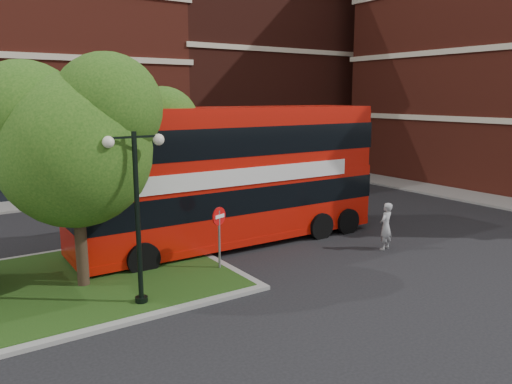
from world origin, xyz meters
TOP-DOWN VIEW (x-y plane):
  - ground at (0.00, 0.00)m, footprint 120.00×120.00m
  - pavement_far at (0.00, 16.50)m, footprint 44.00×3.00m
  - pavement_side at (16.50, 2.00)m, footprint 3.00×28.00m
  - terrace_far_right at (14.00, 24.00)m, footprint 18.00×12.00m
  - traffic_island at (-8.00, 3.00)m, footprint 12.60×7.60m
  - tree_island_west at (-6.60, 2.58)m, footprint 5.40×4.71m
  - tree_island_east at (-3.58, 5.06)m, footprint 4.46×3.90m
  - lamp_island at (-5.50, 0.20)m, footprint 1.72×0.36m
  - lamp_far_left at (2.00, 14.50)m, footprint 1.72×0.36m
  - lamp_far_right at (10.00, 14.50)m, footprint 1.72×0.36m
  - bus at (-0.14, 4.15)m, footprint 12.67×3.01m
  - woman at (4.47, 0.10)m, footprint 0.78×0.62m
  - car_silver at (-1.65, 16.00)m, footprint 3.66×1.58m
  - car_white at (5.42, 16.00)m, footprint 4.78×2.21m
  - no_entry_sign at (-2.19, 1.50)m, footprint 0.61×0.26m

SIDE VIEW (x-z plane):
  - ground at x=0.00m, z-range 0.00..0.00m
  - pavement_far at x=0.00m, z-range 0.00..0.12m
  - pavement_side at x=16.50m, z-range 0.00..0.12m
  - traffic_island at x=-8.00m, z-range -0.01..0.14m
  - car_silver at x=-1.65m, z-range 0.00..1.23m
  - car_white at x=5.42m, z-range 0.00..1.52m
  - woman at x=4.47m, z-range 0.00..1.86m
  - no_entry_sign at x=-2.19m, z-range 0.48..2.75m
  - lamp_island at x=-5.50m, z-range 0.33..5.33m
  - lamp_far_left at x=2.00m, z-range 0.33..5.33m
  - lamp_far_right at x=10.00m, z-range 0.33..5.33m
  - bus at x=-0.14m, z-range 0.75..5.58m
  - tree_island_east at x=-3.58m, z-range 1.10..7.39m
  - tree_island_west at x=-6.60m, z-range 1.19..8.40m
  - terrace_far_right at x=14.00m, z-range 0.00..16.00m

